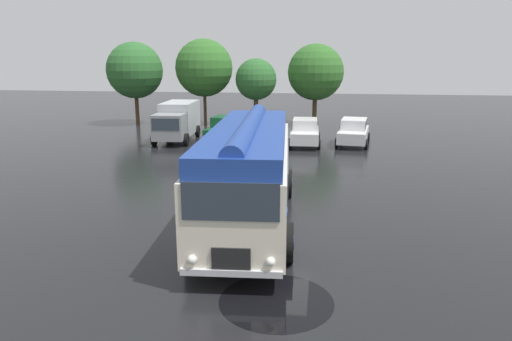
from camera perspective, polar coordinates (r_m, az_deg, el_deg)
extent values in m
plane|color=black|center=(15.19, 2.01, -6.83)|extent=(120.00, 120.00, 0.00)
cube|color=silver|center=(15.08, -0.84, -0.60)|extent=(3.28, 10.17, 2.10)
cube|color=#1E3D93|center=(14.81, -0.86, 4.39)|extent=(3.07, 9.95, 0.56)
cylinder|color=#1E3D93|center=(14.77, -0.86, 5.38)|extent=(1.35, 9.52, 0.60)
cube|color=#2D3842|center=(15.20, 4.00, 1.68)|extent=(0.67, 7.98, 0.84)
cube|color=#2D3842|center=(15.40, -5.45, 1.81)|extent=(0.67, 7.98, 0.84)
cube|color=#1E3D93|center=(15.22, 3.96, -0.39)|extent=(0.68, 8.18, 0.12)
cube|color=#1E3D93|center=(15.42, -5.46, -0.23)|extent=(0.68, 8.18, 0.12)
cube|color=#2D3842|center=(10.10, -3.24, -3.96)|extent=(2.20, 0.21, 0.88)
cube|color=black|center=(10.60, -3.14, -11.04)|extent=(0.90, 0.13, 0.56)
cube|color=silver|center=(10.72, -3.13, -12.69)|extent=(2.38, 0.29, 0.16)
sphere|color=white|center=(10.53, 1.82, -11.37)|extent=(0.22, 0.22, 0.22)
sphere|color=white|center=(10.74, -8.00, -10.98)|extent=(0.22, 0.22, 0.22)
cylinder|color=black|center=(12.42, 4.02, -8.96)|extent=(0.37, 1.12, 1.10)
cylinder|color=#1E3D93|center=(12.42, 4.02, -8.96)|extent=(0.35, 0.41, 0.39)
cylinder|color=black|center=(12.68, -7.95, -8.59)|extent=(0.37, 1.12, 1.10)
cylinder|color=#1E3D93|center=(12.68, -7.95, -8.59)|extent=(0.35, 0.41, 0.39)
cylinder|color=black|center=(18.11, 4.04, -1.62)|extent=(0.37, 1.12, 1.10)
cylinder|color=#1E3D93|center=(18.11, 4.04, -1.62)|extent=(0.35, 0.41, 0.39)
cylinder|color=black|center=(18.28, -4.14, -1.47)|extent=(0.37, 1.12, 1.10)
cylinder|color=#1E3D93|center=(18.28, -4.14, -1.47)|extent=(0.35, 0.41, 0.39)
cube|color=#144C28|center=(30.47, -3.82, 4.91)|extent=(2.09, 4.34, 0.70)
cube|color=#144C28|center=(30.52, -3.75, 6.20)|extent=(1.70, 2.32, 0.64)
cube|color=#2D3842|center=(30.30, -2.38, 6.16)|extent=(0.21, 1.93, 0.50)
cube|color=#2D3842|center=(30.76, -5.10, 6.23)|extent=(0.21, 1.93, 0.50)
cylinder|color=black|center=(29.05, -2.93, 3.79)|extent=(0.26, 0.66, 0.64)
cylinder|color=black|center=(29.60, -6.20, 3.91)|extent=(0.26, 0.66, 0.64)
cylinder|color=black|center=(31.51, -1.55, 4.59)|extent=(0.26, 0.66, 0.64)
cylinder|color=black|center=(32.02, -4.60, 4.69)|extent=(0.26, 0.66, 0.64)
cube|color=silver|center=(28.84, 1.06, 4.44)|extent=(1.78, 4.23, 0.70)
cube|color=silver|center=(28.89, 1.11, 5.80)|extent=(1.54, 2.21, 0.64)
cube|color=#2D3842|center=(28.79, 2.61, 5.76)|extent=(0.06, 1.93, 0.50)
cube|color=#2D3842|center=(29.01, -0.37, 5.83)|extent=(0.06, 1.93, 0.50)
cylinder|color=black|center=(27.52, 2.47, 3.23)|extent=(0.21, 0.64, 0.64)
cylinder|color=black|center=(27.78, -1.14, 3.34)|extent=(0.21, 0.64, 0.64)
cylinder|color=black|center=(30.06, 3.09, 4.12)|extent=(0.21, 0.64, 0.64)
cylinder|color=black|center=(30.31, -0.22, 4.22)|extent=(0.21, 0.64, 0.64)
cube|color=silver|center=(29.15, 6.11, 4.46)|extent=(1.82, 4.25, 0.70)
cube|color=silver|center=(29.20, 6.15, 5.80)|extent=(1.56, 2.23, 0.64)
cube|color=#2D3842|center=(29.20, 7.64, 5.76)|extent=(0.08, 1.93, 0.50)
cube|color=#2D3842|center=(29.22, 4.66, 5.84)|extent=(0.08, 1.93, 0.50)
cylinder|color=black|center=(27.93, 7.86, 3.27)|extent=(0.22, 0.65, 0.64)
cylinder|color=black|center=(27.95, 4.24, 3.37)|extent=(0.22, 0.65, 0.64)
cylinder|color=black|center=(30.49, 7.79, 4.15)|extent=(0.22, 0.65, 0.64)
cylinder|color=black|center=(30.52, 4.48, 4.25)|extent=(0.22, 0.65, 0.64)
cube|color=silver|center=(29.72, 12.07, 4.41)|extent=(2.23, 4.39, 0.70)
cube|color=silver|center=(29.77, 12.16, 5.73)|extent=(1.77, 2.36, 0.64)
cube|color=#2D3842|center=(29.73, 13.62, 5.64)|extent=(0.28, 1.92, 0.50)
cube|color=#2D3842|center=(29.83, 10.70, 5.81)|extent=(0.28, 1.92, 0.50)
cylinder|color=black|center=(28.45, 13.61, 3.21)|extent=(0.28, 0.66, 0.64)
cylinder|color=black|center=(28.57, 10.08, 3.42)|extent=(0.28, 0.66, 0.64)
cylinder|color=black|center=(31.02, 13.84, 4.04)|extent=(0.28, 0.66, 0.64)
cylinder|color=black|center=(31.13, 10.60, 4.24)|extent=(0.28, 0.66, 0.64)
cube|color=#B2B7BC|center=(31.97, -9.47, 6.58)|extent=(2.28, 4.08, 2.10)
cube|color=gray|center=(29.22, -10.78, 5.37)|extent=(2.02, 1.87, 1.60)
cube|color=#2D3842|center=(28.34, -11.27, 5.67)|extent=(1.70, 0.15, 0.72)
cylinder|color=black|center=(29.15, -8.70, 3.84)|extent=(0.30, 0.82, 0.80)
cylinder|color=black|center=(29.68, -12.63, 3.84)|extent=(0.30, 0.82, 0.80)
cylinder|color=black|center=(32.59, -7.31, 4.93)|extent=(0.30, 0.82, 0.80)
cylinder|color=black|center=(33.07, -10.86, 4.92)|extent=(0.30, 0.82, 0.80)
cylinder|color=#4C3823|center=(39.61, -14.64, 7.56)|extent=(0.32, 0.32, 2.73)
sphere|color=#2D662D|center=(39.42, -14.92, 12.01)|extent=(4.56, 4.56, 4.56)
sphere|color=#2D662D|center=(39.57, -15.46, 11.63)|extent=(3.55, 3.55, 3.55)
cylinder|color=#4C3823|center=(38.12, -6.38, 7.83)|extent=(0.25, 0.25, 2.91)
sphere|color=#336B28|center=(37.93, -6.51, 12.62)|extent=(4.61, 4.61, 4.61)
sphere|color=#336B28|center=(37.76, -6.27, 13.20)|extent=(3.40, 3.40, 3.40)
cylinder|color=#4C3823|center=(36.74, 0.00, 7.43)|extent=(0.36, 0.36, 2.58)
sphere|color=#2D662D|center=(36.54, 0.00, 11.33)|extent=(3.24, 3.24, 3.24)
sphere|color=#2D662D|center=(36.40, -0.47, 11.11)|extent=(2.06, 2.06, 2.06)
cylinder|color=#4C3823|center=(37.92, 7.33, 7.55)|extent=(0.36, 0.36, 2.63)
sphere|color=#336B28|center=(37.72, 7.47, 12.09)|extent=(4.48, 4.48, 4.48)
sphere|color=#336B28|center=(37.64, 7.54, 12.21)|extent=(2.54, 2.54, 2.54)
cylinder|color=black|center=(10.76, 2.55, -15.98)|extent=(2.62, 2.62, 0.01)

